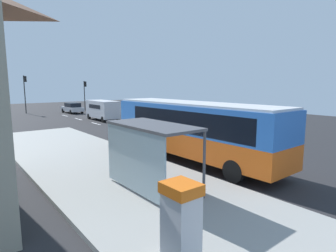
{
  "coord_description": "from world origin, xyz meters",
  "views": [
    {
      "loc": [
        -12.01,
        -8.92,
        4.13
      ],
      "look_at": [
        -1.0,
        4.93,
        1.5
      ],
      "focal_mm": 29.59,
      "sensor_mm": 36.0,
      "label": 1
    }
  ],
  "objects_px": {
    "ticket_machine": "(181,226)",
    "traffic_light_far_side": "(25,89)",
    "recycling_bin_green": "(137,149)",
    "bus_shelter": "(145,140)",
    "white_van": "(103,109)",
    "recycling_bin_blue": "(144,152)",
    "bus": "(192,127)",
    "sedan_near": "(72,108)",
    "recycling_bin_orange": "(130,147)",
    "traffic_light_near_side": "(85,91)"
  },
  "relations": [
    {
      "from": "ticket_machine",
      "to": "traffic_light_far_side",
      "type": "height_order",
      "value": "traffic_light_far_side"
    },
    {
      "from": "recycling_bin_green",
      "to": "traffic_light_far_side",
      "type": "relative_size",
      "value": 0.17
    },
    {
      "from": "traffic_light_far_side",
      "to": "bus_shelter",
      "type": "height_order",
      "value": "traffic_light_far_side"
    },
    {
      "from": "white_van",
      "to": "recycling_bin_blue",
      "type": "xyz_separation_m",
      "value": [
        -6.4,
        -18.42,
        -0.69
      ]
    },
    {
      "from": "bus",
      "to": "sedan_near",
      "type": "xyz_separation_m",
      "value": [
        4.02,
        29.85,
        -1.05
      ]
    },
    {
      "from": "ticket_machine",
      "to": "recycling_bin_orange",
      "type": "distance_m",
      "value": 10.05
    },
    {
      "from": "recycling_bin_green",
      "to": "bus_shelter",
      "type": "height_order",
      "value": "bus_shelter"
    },
    {
      "from": "traffic_light_near_side",
      "to": "recycling_bin_green",
      "type": "bearing_deg",
      "value": -107.34
    },
    {
      "from": "white_van",
      "to": "traffic_light_far_side",
      "type": "relative_size",
      "value": 0.95
    },
    {
      "from": "traffic_light_far_side",
      "to": "bus_shelter",
      "type": "bearing_deg",
      "value": -95.24
    },
    {
      "from": "traffic_light_near_side",
      "to": "recycling_bin_orange",
      "type": "bearing_deg",
      "value": -107.72
    },
    {
      "from": "bus_shelter",
      "to": "traffic_light_far_side",
      "type": "bearing_deg",
      "value": 84.76
    },
    {
      "from": "sedan_near",
      "to": "bus_shelter",
      "type": "distance_m",
      "value": 33.51
    },
    {
      "from": "white_van",
      "to": "traffic_light_near_side",
      "type": "relative_size",
      "value": 1.1
    },
    {
      "from": "recycling_bin_green",
      "to": "bus_shelter",
      "type": "distance_m",
      "value": 4.94
    },
    {
      "from": "recycling_bin_blue",
      "to": "recycling_bin_orange",
      "type": "xyz_separation_m",
      "value": [
        0.0,
        1.4,
        0.0
      ]
    },
    {
      "from": "white_van",
      "to": "bus_shelter",
      "type": "distance_m",
      "value": 23.54
    },
    {
      "from": "white_van",
      "to": "traffic_light_far_side",
      "type": "bearing_deg",
      "value": 110.55
    },
    {
      "from": "bus_shelter",
      "to": "recycling_bin_green",
      "type": "bearing_deg",
      "value": 62.05
    },
    {
      "from": "bus",
      "to": "traffic_light_near_side",
      "type": "distance_m",
      "value": 33.57
    },
    {
      "from": "recycling_bin_green",
      "to": "recycling_bin_orange",
      "type": "bearing_deg",
      "value": 90.0
    },
    {
      "from": "recycling_bin_green",
      "to": "white_van",
      "type": "bearing_deg",
      "value": 70.14
    },
    {
      "from": "white_van",
      "to": "ticket_machine",
      "type": "bearing_deg",
      "value": -112.01
    },
    {
      "from": "recycling_bin_blue",
      "to": "recycling_bin_green",
      "type": "distance_m",
      "value": 0.7
    },
    {
      "from": "ticket_machine",
      "to": "bus",
      "type": "bearing_deg",
      "value": 45.34
    },
    {
      "from": "ticket_machine",
      "to": "recycling_bin_green",
      "type": "relative_size",
      "value": 2.04
    },
    {
      "from": "recycling_bin_blue",
      "to": "traffic_light_near_side",
      "type": "xyz_separation_m",
      "value": [
        9.7,
        31.77,
        2.52
      ]
    },
    {
      "from": "recycling_bin_green",
      "to": "traffic_light_far_side",
      "type": "xyz_separation_m",
      "value": [
        1.09,
        31.87,
        2.95
      ]
    },
    {
      "from": "sedan_near",
      "to": "recycling_bin_blue",
      "type": "relative_size",
      "value": 4.72
    },
    {
      "from": "recycling_bin_orange",
      "to": "recycling_bin_green",
      "type": "bearing_deg",
      "value": -90.0
    },
    {
      "from": "bus",
      "to": "recycling_bin_green",
      "type": "bearing_deg",
      "value": 145.85
    },
    {
      "from": "recycling_bin_blue",
      "to": "traffic_light_far_side",
      "type": "distance_m",
      "value": 32.72
    },
    {
      "from": "sedan_near",
      "to": "ticket_machine",
      "type": "xyz_separation_m",
      "value": [
        -10.67,
        -36.58,
        0.38
      ]
    },
    {
      "from": "white_van",
      "to": "traffic_light_near_side",
      "type": "bearing_deg",
      "value": 76.11
    },
    {
      "from": "bus",
      "to": "recycling_bin_orange",
      "type": "bearing_deg",
      "value": 136.18
    },
    {
      "from": "recycling_bin_blue",
      "to": "white_van",
      "type": "bearing_deg",
      "value": 70.84
    },
    {
      "from": "bus",
      "to": "white_van",
      "type": "distance_m",
      "value": 19.81
    },
    {
      "from": "traffic_light_far_side",
      "to": "traffic_light_near_side",
      "type": "bearing_deg",
      "value": -5.31
    },
    {
      "from": "ticket_machine",
      "to": "traffic_light_far_side",
      "type": "relative_size",
      "value": 0.35
    },
    {
      "from": "bus",
      "to": "bus_shelter",
      "type": "distance_m",
      "value": 5.32
    },
    {
      "from": "traffic_light_far_side",
      "to": "recycling_bin_orange",
      "type": "bearing_deg",
      "value": -92.01
    },
    {
      "from": "white_van",
      "to": "bus_shelter",
      "type": "relative_size",
      "value": 1.31
    },
    {
      "from": "recycling_bin_green",
      "to": "recycling_bin_orange",
      "type": "height_order",
      "value": "same"
    },
    {
      "from": "ticket_machine",
      "to": "recycling_bin_orange",
      "type": "bearing_deg",
      "value": 65.43
    },
    {
      "from": "traffic_light_near_side",
      "to": "bus_shelter",
      "type": "xyz_separation_m",
      "value": [
        -11.92,
        -35.24,
        -1.08
      ]
    },
    {
      "from": "recycling_bin_blue",
      "to": "recycling_bin_green",
      "type": "xyz_separation_m",
      "value": [
        0.0,
        0.7,
        0.0
      ]
    },
    {
      "from": "bus",
      "to": "traffic_light_near_side",
      "type": "height_order",
      "value": "traffic_light_near_side"
    },
    {
      "from": "sedan_near",
      "to": "recycling_bin_green",
      "type": "relative_size",
      "value": 4.72
    },
    {
      "from": "bus",
      "to": "recycling_bin_blue",
      "type": "xyz_separation_m",
      "value": [
        -2.49,
        0.99,
        -1.19
      ]
    },
    {
      "from": "white_van",
      "to": "traffic_light_far_side",
      "type": "xyz_separation_m",
      "value": [
        -5.31,
        14.15,
        2.27
      ]
    }
  ]
}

